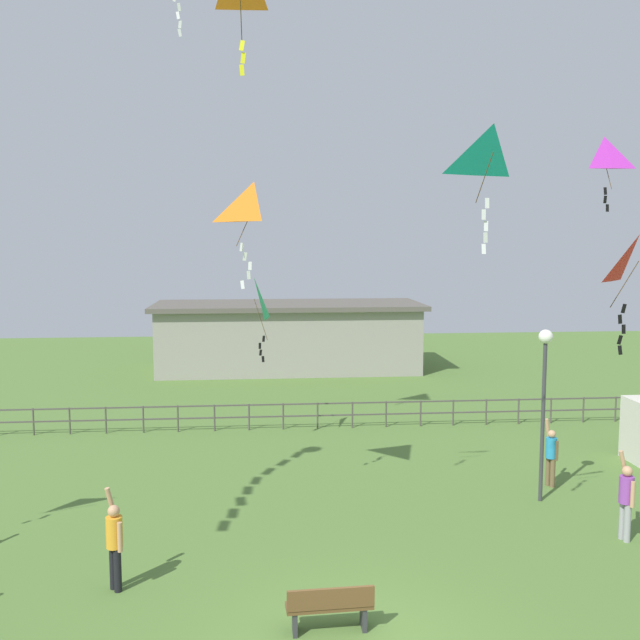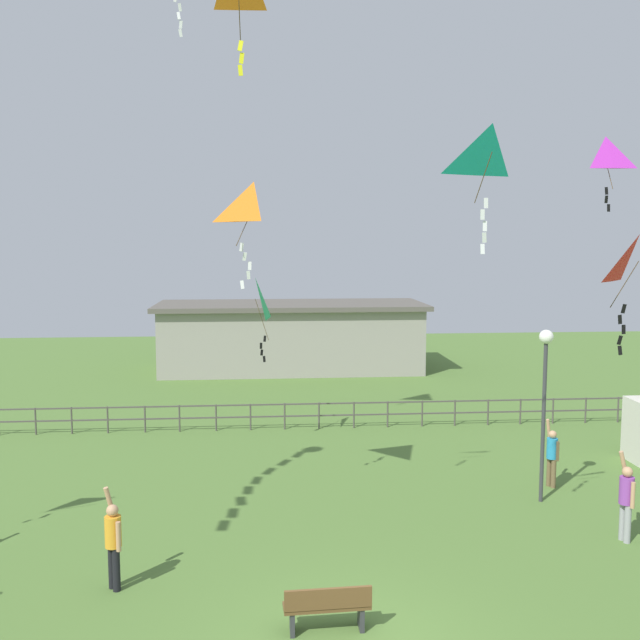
% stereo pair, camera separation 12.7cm
% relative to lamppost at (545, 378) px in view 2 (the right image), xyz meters
% --- Properties ---
extents(lamppost, '(0.36, 0.36, 4.47)m').
position_rel_lamppost_xyz_m(lamppost, '(0.00, 0.00, 0.00)').
color(lamppost, '#38383D').
rests_on(lamppost, ground_plane).
extents(park_bench, '(1.52, 0.48, 0.85)m').
position_rel_lamppost_xyz_m(park_bench, '(-6.08, -5.77, -2.79)').
color(park_bench, brown).
rests_on(park_bench, ground_plane).
extents(person_1, '(0.29, 0.49, 1.85)m').
position_rel_lamppost_xyz_m(person_1, '(0.71, 1.06, -2.32)').
color(person_1, brown).
rests_on(person_1, ground_plane).
extents(person_2, '(0.39, 0.51, 1.99)m').
position_rel_lamppost_xyz_m(person_2, '(-10.03, -3.90, -2.25)').
color(person_2, black).
rests_on(person_2, ground_plane).
extents(person_4, '(0.32, 0.54, 2.02)m').
position_rel_lamppost_xyz_m(person_4, '(0.91, -2.57, -2.24)').
color(person_4, '#99999E').
rests_on(person_4, ground_plane).
extents(kite_0, '(1.08, 1.11, 2.48)m').
position_rel_lamppost_xyz_m(kite_0, '(0.58, -3.16, 2.95)').
color(kite_0, red).
extents(kite_1, '(1.26, 1.27, 2.44)m').
position_rel_lamppost_xyz_m(kite_1, '(-7.32, -0.22, 4.21)').
color(kite_1, orange).
extents(kite_4, '(1.23, 0.93, 2.38)m').
position_rel_lamppost_xyz_m(kite_4, '(-2.84, -4.02, 5.03)').
color(kite_4, '#19B2B2').
extents(kite_5, '(0.92, 0.88, 1.91)m').
position_rel_lamppost_xyz_m(kite_5, '(1.97, 1.29, 5.63)').
color(kite_5, '#B22DB2').
extents(kite_6, '(0.70, 0.94, 2.71)m').
position_rel_lamppost_xyz_m(kite_6, '(-7.34, 5.47, 1.54)').
color(kite_6, '#1EB759').
extents(waterfront_railing, '(36.01, 0.06, 0.95)m').
position_rel_lamppost_xyz_m(waterfront_railing, '(-5.91, 7.70, -2.63)').
color(waterfront_railing, '#4C4742').
rests_on(waterfront_railing, ground_plane).
extents(pavilion_building, '(13.82, 5.50, 3.51)m').
position_rel_lamppost_xyz_m(pavilion_building, '(-5.63, 19.70, -1.48)').
color(pavilion_building, gray).
rests_on(pavilion_building, ground_plane).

